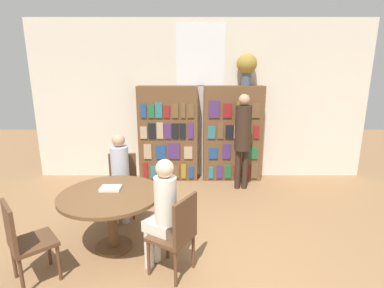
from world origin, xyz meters
The scene contains 12 objects.
wall_back centered at (0.00, 3.45, 1.51)m, with size 6.40×0.07×3.00m.
bookshelf_left centered at (-0.61, 3.25, 0.90)m, with size 1.11×0.34×1.80m.
bookshelf_right centered at (0.61, 3.25, 0.90)m, with size 1.11×0.34×1.80m.
flower_vase centered at (0.83, 3.26, 2.15)m, with size 0.37×0.37×0.57m.
reading_table centered at (-1.11, 0.91, 0.59)m, with size 1.19×1.19×0.71m.
chair_near_camera centered at (-1.81, 0.30, 0.50)m, with size 0.56×0.56×0.89m.
chair_left_side centered at (-1.19, 1.83, 0.50)m, with size 0.43×0.43×0.89m.
chair_far_side centered at (-0.31, 0.42, 0.50)m, with size 0.55×0.55×0.89m.
seated_reader_left centered at (-1.17, 1.65, 0.70)m, with size 0.28×0.37×1.24m.
seated_reader_right centered at (-0.47, 0.52, 0.70)m, with size 0.39×0.36×1.25m.
librarian_standing centered at (0.72, 2.75, 1.03)m, with size 0.28×0.55×1.69m.
open_book_on_table centered at (-1.13, 1.02, 0.73)m, with size 0.24×0.18×0.03m.
Camera 1 is at (-0.16, -2.32, 2.13)m, focal length 28.00 mm.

